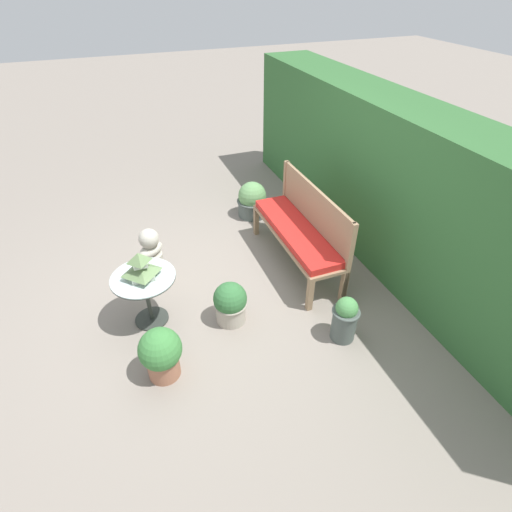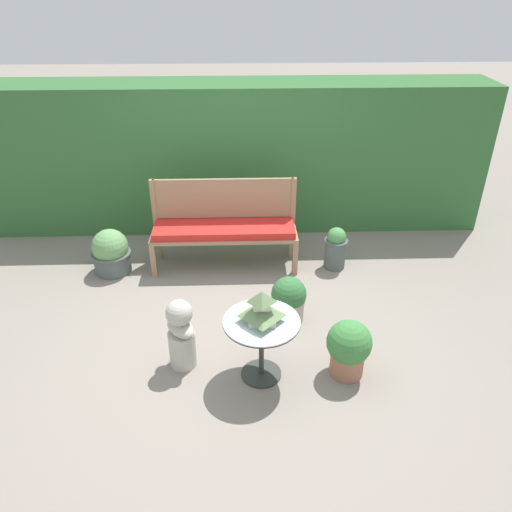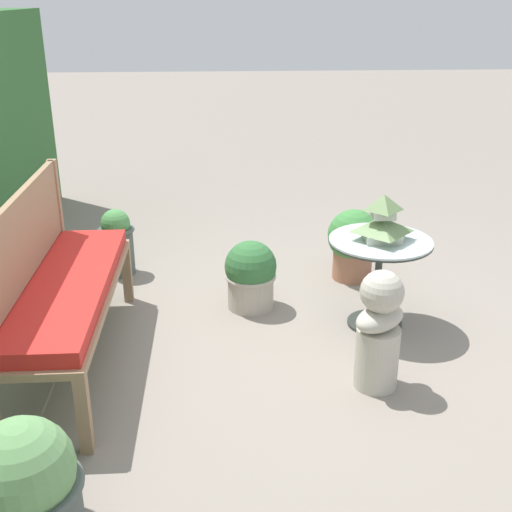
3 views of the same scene
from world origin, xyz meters
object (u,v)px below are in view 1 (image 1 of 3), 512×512
at_px(potted_plant_bench_left, 345,318).
at_px(garden_bench, 296,233).
at_px(garden_bust, 152,255).
at_px(potted_plant_table_near, 230,303).
at_px(potted_plant_table_far, 252,200).
at_px(potted_plant_hedge_corner, 161,353).
at_px(pagoda_birdhouse, 141,267).
at_px(patio_table, 145,287).

bearing_deg(potted_plant_bench_left, garden_bench, 176.69).
bearing_deg(garden_bust, potted_plant_table_near, 84.44).
height_order(potted_plant_table_near, potted_plant_table_far, potted_plant_table_far).
distance_m(potted_plant_table_near, potted_plant_hedge_corner, 0.90).
height_order(garden_bench, potted_plant_table_near, garden_bench).
bearing_deg(potted_plant_hedge_corner, garden_bust, 173.62).
bearing_deg(potted_plant_table_near, garden_bust, -147.70).
height_order(garden_bust, potted_plant_bench_left, garden_bust).
distance_m(garden_bench, potted_plant_hedge_corner, 2.14).
bearing_deg(potted_plant_table_near, pagoda_birdhouse, -111.10).
relative_size(garden_bench, patio_table, 2.60).
relative_size(pagoda_birdhouse, potted_plant_hedge_corner, 0.55).
height_order(patio_table, garden_bust, garden_bust).
bearing_deg(potted_plant_bench_left, patio_table, -117.98).
distance_m(patio_table, potted_plant_hedge_corner, 0.76).
height_order(garden_bench, garden_bust, garden_bust).
xyz_separation_m(potted_plant_hedge_corner, potted_plant_table_far, (-2.39, 1.76, -0.04)).
bearing_deg(garden_bench, potted_plant_table_far, -176.60).
distance_m(patio_table, potted_plant_table_near, 0.87).
relative_size(garden_bench, garden_bust, 2.45).
relative_size(potted_plant_table_near, potted_plant_table_far, 0.90).
relative_size(patio_table, garden_bust, 0.94).
bearing_deg(pagoda_birdhouse, potted_plant_table_near, 68.90).
height_order(pagoda_birdhouse, potted_plant_bench_left, pagoda_birdhouse).
xyz_separation_m(pagoda_birdhouse, potted_plant_bench_left, (0.94, 1.76, -0.45)).
distance_m(pagoda_birdhouse, potted_plant_hedge_corner, 0.86).
bearing_deg(potted_plant_table_far, pagoda_birdhouse, -46.90).
bearing_deg(garden_bust, patio_table, 38.98).
distance_m(patio_table, potted_plant_table_far, 2.42).
relative_size(potted_plant_hedge_corner, potted_plant_table_far, 1.01).
bearing_deg(pagoda_birdhouse, potted_plant_table_far, 133.10).
xyz_separation_m(potted_plant_bench_left, potted_plant_table_far, (-2.58, -0.00, -0.01)).
height_order(patio_table, potted_plant_table_near, patio_table).
distance_m(patio_table, pagoda_birdhouse, 0.25).
height_order(potted_plant_hedge_corner, potted_plant_table_far, potted_plant_hedge_corner).
relative_size(patio_table, potted_plant_bench_left, 1.25).
height_order(garden_bench, potted_plant_table_far, garden_bench).
xyz_separation_m(garden_bench, garden_bust, (-0.34, -1.68, -0.11)).
distance_m(garden_bench, pagoda_birdhouse, 1.89).
relative_size(garden_bench, potted_plant_bench_left, 3.25).
xyz_separation_m(pagoda_birdhouse, potted_plant_hedge_corner, (0.74, 0.00, -0.43)).
relative_size(garden_bench, pagoda_birdhouse, 5.68).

